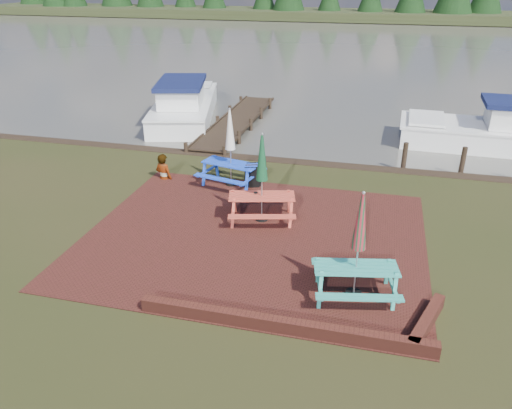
{
  "coord_description": "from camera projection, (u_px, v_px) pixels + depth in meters",
  "views": [
    {
      "loc": [
        2.93,
        -10.42,
        6.6
      ],
      "look_at": [
        0.06,
        0.98,
        1.0
      ],
      "focal_mm": 35.0,
      "sensor_mm": 36.0,
      "label": 1
    }
  ],
  "objects": [
    {
      "name": "paving",
      "position": [
        254.0,
        237.0,
        13.47
      ],
      "size": [
        9.0,
        7.5,
        0.02
      ],
      "primitive_type": "cube",
      "color": "#3D1913",
      "rests_on": "ground"
    },
    {
      "name": "ground",
      "position": [
        244.0,
        256.0,
        12.6
      ],
      "size": [
        120.0,
        120.0,
        0.0
      ],
      "primitive_type": "plane",
      "color": "black",
      "rests_on": "ground"
    },
    {
      "name": "boat_jetty",
      "position": [
        185.0,
        106.0,
        24.38
      ],
      "size": [
        4.52,
        8.16,
        2.25
      ],
      "rotation": [
        0.0,
        0.0,
        0.25
      ],
      "color": "silver",
      "rests_on": "ground"
    },
    {
      "name": "boat_near",
      "position": [
        508.0,
        133.0,
        20.39
      ],
      "size": [
        8.26,
        3.15,
        2.21
      ],
      "rotation": [
        0.0,
        0.0,
        1.53
      ],
      "color": "silver",
      "rests_on": "ground"
    },
    {
      "name": "jetty",
      "position": [
        236.0,
        121.0,
        23.2
      ],
      "size": [
        1.76,
        9.08,
        1.0
      ],
      "color": "black",
      "rests_on": "ground"
    },
    {
      "name": "person",
      "position": [
        162.0,
        155.0,
        16.83
      ],
      "size": [
        0.73,
        0.58,
        1.77
      ],
      "primitive_type": "imported",
      "rotation": [
        0.0,
        0.0,
        2.88
      ],
      "color": "gray",
      "rests_on": "ground"
    },
    {
      "name": "picnic_table_blue",
      "position": [
        231.0,
        159.0,
        16.34
      ],
      "size": [
        2.2,
        2.04,
        2.59
      ],
      "rotation": [
        0.0,
        0.0,
        -0.23
      ],
      "color": "blue",
      "rests_on": "ground"
    },
    {
      "name": "picnic_table_red",
      "position": [
        262.0,
        191.0,
        14.01
      ],
      "size": [
        2.2,
        2.05,
        2.58
      ],
      "rotation": [
        0.0,
        0.0,
        0.25
      ],
      "color": "#BF4231",
      "rests_on": "ground"
    },
    {
      "name": "brick_wall",
      "position": [
        316.0,
        325.0,
        9.95
      ],
      "size": [
        6.21,
        1.79,
        0.3
      ],
      "color": "#4C1E16",
      "rests_on": "ground"
    },
    {
      "name": "chalkboard",
      "position": [
        253.0,
        176.0,
        16.35
      ],
      "size": [
        0.53,
        0.61,
        0.8
      ],
      "rotation": [
        0.0,
        0.0,
        0.32
      ],
      "color": "black",
      "rests_on": "ground"
    },
    {
      "name": "picnic_table_teal",
      "position": [
        357.0,
        262.0,
        10.7
      ],
      "size": [
        2.09,
        1.94,
        2.51
      ],
      "rotation": [
        0.0,
        0.0,
        0.2
      ],
      "color": "teal",
      "rests_on": "ground"
    },
    {
      "name": "water",
      "position": [
        352.0,
        48.0,
        45.0
      ],
      "size": [
        120.0,
        60.0,
        0.02
      ],
      "primitive_type": "cube",
      "color": "#45413B",
      "rests_on": "ground"
    }
  ]
}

